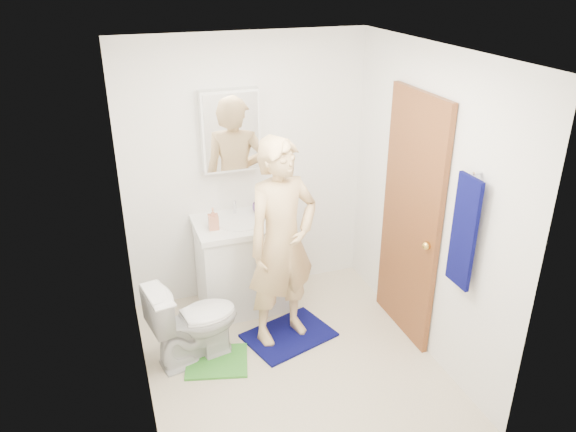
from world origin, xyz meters
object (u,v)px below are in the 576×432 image
object	(u,v)px
toilet	(194,320)
soap_dispenser	(213,219)
man	(282,243)
medicine_cabinet	(230,131)
toothbrush_cup	(259,208)
towel	(464,232)
vanity_cabinet	(242,267)

from	to	relation	value
toilet	soap_dispenser	distance (m)	0.86
soap_dispenser	man	world-z (taller)	man
medicine_cabinet	man	size ratio (longest dim) A/B	0.40
toilet	toothbrush_cup	size ratio (longest dim) A/B	6.37
towel	man	size ratio (longest dim) A/B	0.46
soap_dispenser	toothbrush_cup	bearing A→B (deg)	24.00
vanity_cabinet	towel	distance (m)	2.08
towel	soap_dispenser	size ratio (longest dim) A/B	4.26
soap_dispenser	man	bearing A→B (deg)	-48.90
toilet	soap_dispenser	size ratio (longest dim) A/B	3.79
toothbrush_cup	vanity_cabinet	bearing A→B (deg)	-147.27
vanity_cabinet	man	distance (m)	0.77
man	soap_dispenser	bearing A→B (deg)	115.22
medicine_cabinet	toilet	bearing A→B (deg)	-123.05
towel	man	world-z (taller)	man
toilet	man	bearing A→B (deg)	-97.89
medicine_cabinet	toothbrush_cup	distance (m)	0.74
vanity_cabinet	toothbrush_cup	distance (m)	0.55
vanity_cabinet	soap_dispenser	distance (m)	0.60
towel	soap_dispenser	distance (m)	2.03
medicine_cabinet	towel	size ratio (longest dim) A/B	0.87
toothbrush_cup	man	distance (m)	0.71
toilet	man	world-z (taller)	man
toilet	man	xyz separation A→B (m)	(0.74, 0.05, 0.53)
vanity_cabinet	man	size ratio (longest dim) A/B	0.46
medicine_cabinet	toothbrush_cup	world-z (taller)	medicine_cabinet
toothbrush_cup	soap_dispenser	bearing A→B (deg)	-156.00
toothbrush_cup	towel	bearing A→B (deg)	-59.02
toilet	man	size ratio (longest dim) A/B	0.41
vanity_cabinet	toothbrush_cup	xyz separation A→B (m)	(0.21, 0.13, 0.49)
toothbrush_cup	medicine_cabinet	bearing A→B (deg)	156.36
soap_dispenser	man	size ratio (longest dim) A/B	0.11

